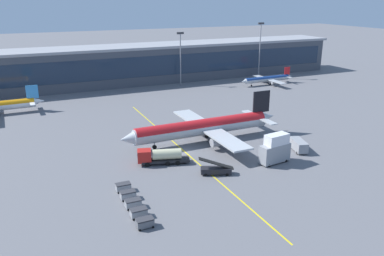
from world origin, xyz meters
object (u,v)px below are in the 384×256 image
(baggage_cart_2, at_px, (133,203))
(baggage_cart_4, at_px, (123,187))
(baggage_cart_3, at_px, (128,195))
(commuter_jet_near, at_px, (267,79))
(baggage_cart_0, at_px, (145,223))
(lavatory_truck, at_px, (298,145))
(catering_lift, at_px, (275,149))
(fuel_tanker, at_px, (160,156))
(main_airliner, at_px, (204,127))
(belt_loader, at_px, (216,170))
(baggage_cart_1, at_px, (139,213))

(baggage_cart_2, bearing_deg, baggage_cart_4, 89.83)
(baggage_cart_3, xyz_separation_m, commuter_jet_near, (76.19, 68.14, 1.48))
(baggage_cart_0, xyz_separation_m, baggage_cart_4, (0.04, 12.80, 0.00))
(lavatory_truck, distance_m, baggage_cart_3, 41.83)
(catering_lift, xyz_separation_m, baggage_cart_0, (-32.41, -12.08, -2.28))
(fuel_tanker, height_order, baggage_cart_4, fuel_tanker)
(baggage_cart_3, height_order, commuter_jet_near, commuter_jet_near)
(main_airliner, xyz_separation_m, baggage_cart_0, (-24.47, -29.95, -2.81))
(baggage_cart_3, distance_m, baggage_cart_4, 3.20)
(baggage_cart_0, bearing_deg, commuter_jet_near, 45.57)
(fuel_tanker, distance_m, lavatory_truck, 31.79)
(baggage_cart_4, distance_m, commuter_jet_near, 100.11)
(baggage_cart_2, relative_size, baggage_cart_4, 1.00)
(belt_loader, bearing_deg, baggage_cart_0, -146.80)
(catering_lift, height_order, commuter_jet_near, commuter_jet_near)
(baggage_cart_1, distance_m, baggage_cart_3, 6.40)
(baggage_cart_1, bearing_deg, main_airliner, 47.55)
(fuel_tanker, distance_m, belt_loader, 12.51)
(baggage_cart_1, height_order, baggage_cart_4, same)
(baggage_cart_4, bearing_deg, lavatory_truck, 3.79)
(lavatory_truck, bearing_deg, baggage_cart_0, -159.43)
(belt_loader, xyz_separation_m, baggage_cart_2, (-18.50, -5.72, -0.21))
(lavatory_truck, distance_m, baggage_cart_4, 41.49)
(lavatory_truck, height_order, baggage_cart_4, lavatory_truck)
(baggage_cart_1, height_order, baggage_cart_3, same)
(lavatory_truck, height_order, baggage_cart_3, lavatory_truck)
(baggage_cart_4, height_order, commuter_jet_near, commuter_jet_near)
(baggage_cart_2, distance_m, baggage_cart_4, 6.40)
(lavatory_truck, bearing_deg, baggage_cart_3, -171.83)
(main_airliner, xyz_separation_m, fuel_tanker, (-14.29, -8.52, -1.85))
(baggage_cart_4, bearing_deg, fuel_tanker, 40.35)
(fuel_tanker, bearing_deg, main_airliner, 30.82)
(baggage_cart_2, height_order, baggage_cart_4, same)
(baggage_cart_3, bearing_deg, lavatory_truck, 8.17)
(baggage_cart_2, bearing_deg, belt_loader, 17.18)
(belt_loader, bearing_deg, baggage_cart_1, -154.27)
(baggage_cart_3, bearing_deg, commuter_jet_near, 41.81)
(main_airliner, distance_m, baggage_cart_2, 34.06)
(fuel_tanker, xyz_separation_m, catering_lift, (22.22, -9.35, 1.32))
(baggage_cart_3, bearing_deg, baggage_cart_4, 89.83)
(catering_lift, height_order, baggage_cart_1, catering_lift)
(commuter_jet_near, bearing_deg, baggage_cart_1, -135.63)
(fuel_tanker, distance_m, baggage_cart_4, 13.36)
(fuel_tanker, relative_size, lavatory_truck, 1.78)
(baggage_cart_1, xyz_separation_m, commuter_jet_near, (76.21, 74.54, 1.48))
(belt_loader, relative_size, baggage_cart_4, 2.60)
(commuter_jet_near, bearing_deg, lavatory_truck, -119.22)
(main_airliner, height_order, baggage_cart_2, main_airliner)
(baggage_cart_3, bearing_deg, belt_loader, 7.76)
(lavatory_truck, relative_size, baggage_cart_1, 2.34)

